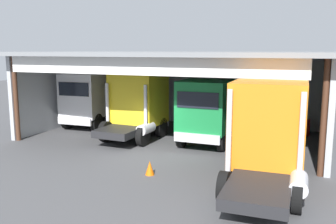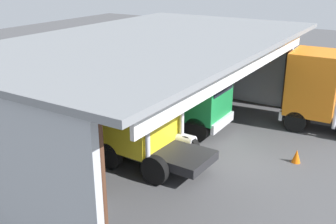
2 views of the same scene
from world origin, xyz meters
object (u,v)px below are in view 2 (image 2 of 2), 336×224
Objects in this scene: traffic_cone at (296,156)px; truck_green_center_right_bay at (194,95)px; truck_orange_center_bay at (320,89)px; tool_cart at (89,114)px; truck_yellow_right_bay at (141,118)px; truck_white_center_left_bay at (35,152)px; oil_drum at (168,85)px.

truck_green_center_right_bay is at bearing 82.13° from traffic_cone.
truck_orange_center_bay is 4.71m from traffic_cone.
traffic_cone is (1.27, -10.14, -0.22)m from tool_cart.
traffic_cone is at bearing -82.87° from tool_cart.
truck_orange_center_bay is (7.66, -5.15, 0.04)m from truck_yellow_right_bay.
truck_yellow_right_bay is (4.17, -1.28, 0.07)m from truck_white_center_left_bay.
tool_cart is (-1.99, 4.96, -1.30)m from truck_green_center_right_bay.
truck_white_center_left_bay is at bearing -150.50° from tool_cart.
truck_white_center_left_bay is at bearing 138.13° from traffic_cone.
truck_orange_center_bay is 5.21× the size of tool_cart.
truck_yellow_right_bay reaches higher than traffic_cone.
truck_orange_center_bay is 9.49m from oil_drum.
oil_drum is at bearing 60.83° from traffic_cone.
truck_white_center_left_bay is 4.66× the size of tool_cart.
truck_orange_center_bay reaches higher than tool_cart.
truck_green_center_right_bay is at bearing -68.18° from tool_cart.
truck_yellow_right_bay is 4.66× the size of tool_cart.
truck_yellow_right_bay is at bearing 143.98° from truck_orange_center_bay.
oil_drum is (4.61, 4.37, -1.34)m from truck_green_center_right_bay.
oil_drum is at bearing -137.11° from truck_green_center_right_bay.
truck_green_center_right_bay is at bearing 124.51° from truck_orange_center_bay.
truck_yellow_right_bay is at bearing -154.11° from oil_drum.
tool_cart is at bearing 69.16° from truck_yellow_right_bay.
truck_orange_center_bay is at bearing -60.25° from tool_cart.
truck_green_center_right_bay is 6.18m from truck_orange_center_bay.
traffic_cone is (-5.33, -9.55, -0.18)m from oil_drum.
truck_yellow_right_bay is 1.03× the size of truck_green_center_right_bay.
truck_yellow_right_bay is 6.49m from traffic_cone.
tool_cart is at bearing -153.11° from truck_white_center_left_bay.
truck_orange_center_bay reaches higher than truck_white_center_left_bay.
truck_yellow_right_bay is at bearing 121.23° from traffic_cone.
truck_yellow_right_bay is 0.90× the size of truck_orange_center_bay.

